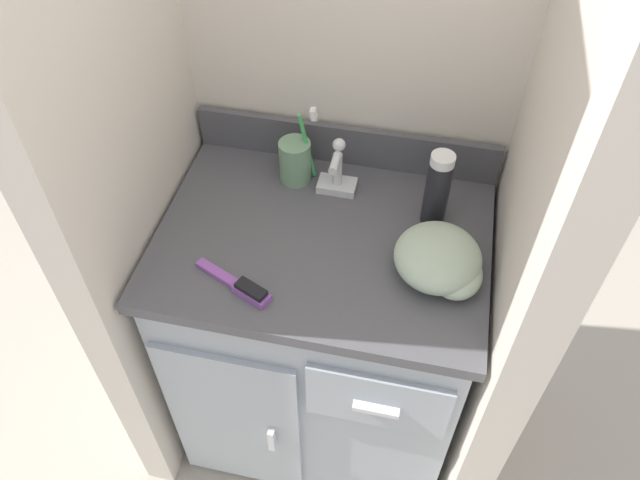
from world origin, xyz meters
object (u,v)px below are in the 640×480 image
at_px(toothbrush_cup, 295,161).
at_px(hand_towel, 442,261).
at_px(hairbrush, 242,287).
at_px(shaving_cream_can, 437,189).

height_order(toothbrush_cup, hand_towel, toothbrush_cup).
xyz_separation_m(toothbrush_cup, hand_towel, (0.36, -0.22, -0.02)).
bearing_deg(hairbrush, hand_towel, 42.06).
bearing_deg(toothbrush_cup, hand_towel, -31.50).
xyz_separation_m(shaving_cream_can, hand_towel, (0.03, -0.15, -0.05)).
relative_size(toothbrush_cup, hairbrush, 1.10).
bearing_deg(toothbrush_cup, hairbrush, -94.34).
distance_m(toothbrush_cup, hairbrush, 0.36).
xyz_separation_m(toothbrush_cup, shaving_cream_can, (0.33, -0.07, 0.04)).
xyz_separation_m(shaving_cream_can, hairbrush, (-0.36, -0.28, -0.08)).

